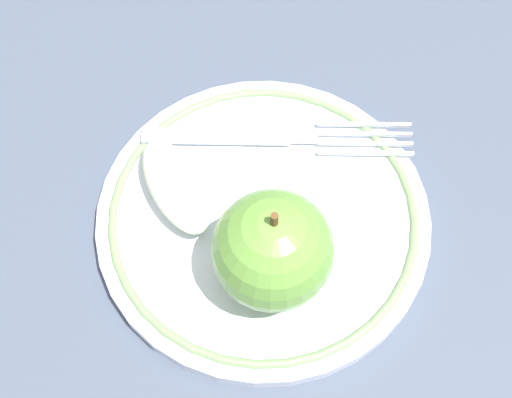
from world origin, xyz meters
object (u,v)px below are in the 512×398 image
at_px(apple_slice_front, 168,185).
at_px(apple_red_whole, 268,250).
at_px(plate, 256,218).
at_px(fork, 262,137).

bearing_deg(apple_slice_front, apple_red_whole, 20.43).
relative_size(apple_red_whole, apple_slice_front, 1.07).
xyz_separation_m(plate, apple_red_whole, (-0.01, 0.04, 0.04)).
relative_size(apple_slice_front, fork, 0.41).
height_order(plate, apple_slice_front, apple_slice_front).
height_order(apple_slice_front, fork, apple_slice_front).
xyz_separation_m(plate, apple_slice_front, (0.06, -0.01, 0.02)).
bearing_deg(apple_red_whole, plate, -77.38).
bearing_deg(fork, apple_slice_front, -143.37).
bearing_deg(apple_red_whole, fork, -85.16).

